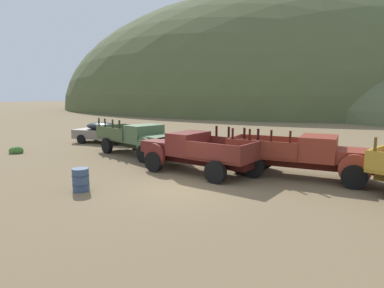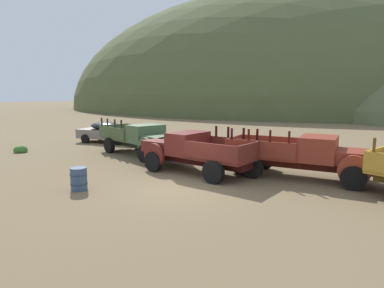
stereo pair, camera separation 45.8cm
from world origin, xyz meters
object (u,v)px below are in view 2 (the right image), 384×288
Objects in this scene: truck_oxblood at (190,151)px; truck_weathered_green at (145,139)px; truck_rust_red at (315,157)px; car_primer_gray at (110,132)px; oil_drum_spare at (79,179)px.

truck_weathered_green is at bearing -17.76° from truck_oxblood.
truck_oxblood is 5.58m from truck_rust_red.
truck_weathered_green is at bearing -37.80° from car_primer_gray.
truck_rust_red is at bearing 39.75° from oil_drum_spare.
truck_weathered_green is (5.75, -3.05, 0.19)m from car_primer_gray.
car_primer_gray reaches higher than oil_drum_spare.
truck_weathered_green reaches higher than oil_drum_spare.
car_primer_gray is 0.88× the size of truck_oxblood.
truck_rust_red is (9.77, -0.63, -0.00)m from truck_weathered_green.
car_primer_gray is at bearing -18.97° from truck_oxblood.
truck_oxblood reaches higher than car_primer_gray.
car_primer_gray is at bearing 169.91° from truck_weathered_green.
truck_weathered_green is 1.14× the size of truck_oxblood.
truck_rust_red is (5.38, 1.49, -0.01)m from truck_oxblood.
car_primer_gray is 11.38m from truck_oxblood.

